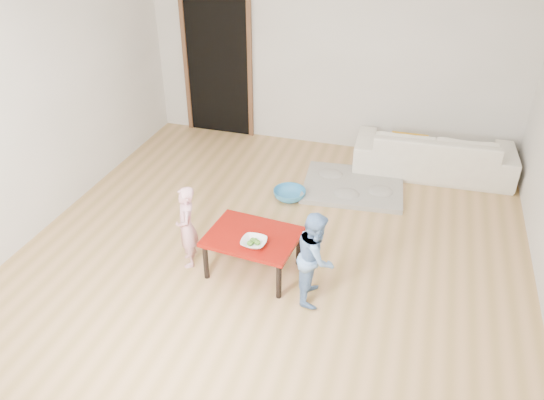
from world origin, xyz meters
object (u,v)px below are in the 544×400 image
at_px(bowl, 254,242).
at_px(child_pink, 187,227).
at_px(red_table, 253,253).
at_px(sofa, 434,152).
at_px(child_blue, 316,257).
at_px(basin, 289,194).

relative_size(bowl, child_pink, 0.27).
relative_size(red_table, child_pink, 0.99).
bearing_deg(child_pink, red_table, 67.96).
xyz_separation_m(sofa, child_blue, (-0.91, -2.72, 0.16)).
bearing_deg(bowl, basin, 92.79).
xyz_separation_m(sofa, bowl, (-1.49, -2.68, 0.16)).
bearing_deg(bowl, child_pink, 173.52).
xyz_separation_m(bowl, basin, (-0.07, 1.52, -0.39)).
bearing_deg(sofa, child_pink, 47.27).
distance_m(sofa, child_blue, 2.87).
height_order(child_pink, basin, child_pink).
xyz_separation_m(red_table, basin, (-0.01, 1.37, -0.15)).
bearing_deg(red_table, child_blue, -15.82).
distance_m(red_table, child_blue, 0.71).
bearing_deg(bowl, child_blue, -3.87).
bearing_deg(basin, child_blue, -67.18).
xyz_separation_m(red_table, bowl, (0.06, -0.14, 0.24)).
distance_m(child_pink, basin, 1.61).
bearing_deg(child_blue, red_table, 67.78).
relative_size(sofa, red_table, 2.33).
bearing_deg(bowl, sofa, 60.92).
xyz_separation_m(child_pink, basin, (0.62, 1.44, -0.36)).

